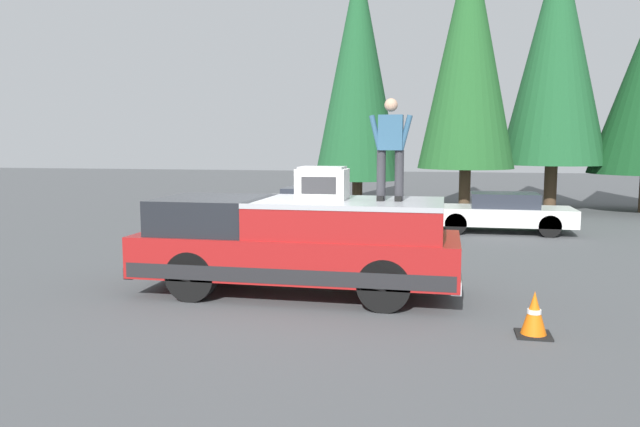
{
  "coord_description": "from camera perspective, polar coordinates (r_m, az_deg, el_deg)",
  "views": [
    {
      "loc": [
        -10.07,
        -2.73,
        2.62
      ],
      "look_at": [
        0.56,
        -0.54,
        1.35
      ],
      "focal_mm": 34.26,
      "sensor_mm": 36.0,
      "label": 1
    }
  ],
  "objects": [
    {
      "name": "conifer_center_left",
      "position": [
        23.75,
        13.69,
        14.52
      ],
      "size": [
        3.54,
        3.54,
        10.25
      ],
      "color": "#4C3826",
      "rests_on": "ground"
    },
    {
      "name": "pickup_truck",
      "position": [
        10.58,
        -2.1,
        -2.84
      ],
      "size": [
        2.01,
        5.54,
        1.65
      ],
      "color": "maroon",
      "rests_on": "ground"
    },
    {
      "name": "compressor_unit",
      "position": [
        10.41,
        0.23,
        2.85
      ],
      "size": [
        0.65,
        0.84,
        0.56
      ],
      "color": "silver",
      "rests_on": "pickup_truck"
    },
    {
      "name": "traffic_cone",
      "position": [
        8.88,
        19.37,
        -8.95
      ],
      "size": [
        0.47,
        0.47,
        0.62
      ],
      "color": "black",
      "rests_on": "ground"
    },
    {
      "name": "conifer_left",
      "position": [
        25.47,
        21.2,
        13.9
      ],
      "size": [
        3.94,
        3.94,
        10.31
      ],
      "color": "#4C3826",
      "rests_on": "ground"
    },
    {
      "name": "parked_car_silver",
      "position": [
        19.78,
        -0.84,
        0.75
      ],
      "size": [
        1.64,
        4.1,
        1.16
      ],
      "color": "silver",
      "rests_on": "ground"
    },
    {
      "name": "ground_plane",
      "position": [
        10.76,
        -3.43,
        -7.43
      ],
      "size": [
        90.0,
        90.0,
        0.0
      ],
      "primitive_type": "plane",
      "color": "#4C4F51"
    },
    {
      "name": "conifer_center_right",
      "position": [
        25.45,
        3.58,
        13.37
      ],
      "size": [
        3.54,
        3.54,
        10.11
      ],
      "color": "#4C3826",
      "rests_on": "ground"
    },
    {
      "name": "person_on_truck_bed",
      "position": [
        10.23,
        6.6,
        6.24
      ],
      "size": [
        0.29,
        0.72,
        1.69
      ],
      "color": "#333338",
      "rests_on": "pickup_truck"
    },
    {
      "name": "parked_car_white",
      "position": [
        18.56,
        16.54,
        0.08
      ],
      "size": [
        1.64,
        4.1,
        1.16
      ],
      "color": "white",
      "rests_on": "ground"
    }
  ]
}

